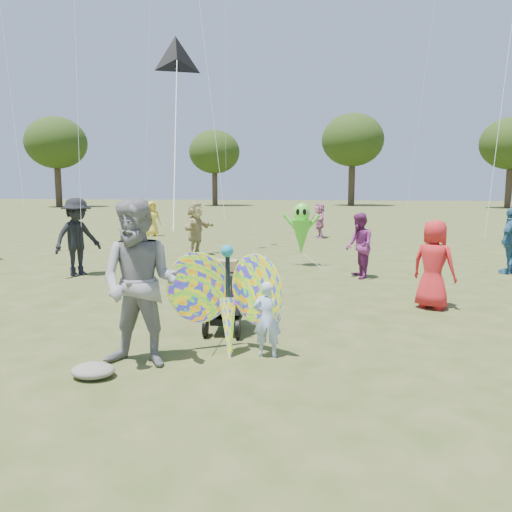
{
  "coord_description": "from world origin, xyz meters",
  "views": [
    {
      "loc": [
        1.11,
        -6.0,
        2.15
      ],
      "look_at": [
        -0.2,
        1.5,
        1.1
      ],
      "focal_mm": 35.0,
      "sensor_mm": 36.0,
      "label": 1
    }
  ],
  "objects_px": {
    "crowd_d": "(196,229)",
    "crowd_g": "(152,219)",
    "crowd_a": "(434,265)",
    "alien_kite": "(301,231)",
    "crowd_b": "(77,237)",
    "crowd_j": "(320,220)",
    "jogging_stroller": "(228,291)",
    "crowd_e": "(359,246)",
    "crowd_c": "(511,241)",
    "butterfly_kite": "(228,301)",
    "adult_man": "(140,283)",
    "child_girl": "(267,319)"
  },
  "relations": [
    {
      "from": "crowd_d",
      "to": "crowd_g",
      "type": "xyz_separation_m",
      "value": [
        -3.79,
        5.91,
        -0.09
      ]
    },
    {
      "from": "crowd_a",
      "to": "alien_kite",
      "type": "distance_m",
      "value": 5.23
    },
    {
      "from": "crowd_b",
      "to": "crowd_j",
      "type": "distance_m",
      "value": 11.79
    },
    {
      "from": "crowd_a",
      "to": "jogging_stroller",
      "type": "distance_m",
      "value": 3.84
    },
    {
      "from": "crowd_d",
      "to": "crowd_e",
      "type": "relative_size",
      "value": 1.1
    },
    {
      "from": "crowd_c",
      "to": "butterfly_kite",
      "type": "relative_size",
      "value": 0.95
    },
    {
      "from": "alien_kite",
      "to": "adult_man",
      "type": "bearing_deg",
      "value": -98.84
    },
    {
      "from": "crowd_e",
      "to": "crowd_d",
      "type": "bearing_deg",
      "value": -136.76
    },
    {
      "from": "crowd_c",
      "to": "butterfly_kite",
      "type": "bearing_deg",
      "value": 0.28
    },
    {
      "from": "adult_man",
      "to": "crowd_e",
      "type": "bearing_deg",
      "value": 68.62
    },
    {
      "from": "child_girl",
      "to": "adult_man",
      "type": "distance_m",
      "value": 1.65
    },
    {
      "from": "adult_man",
      "to": "crowd_e",
      "type": "xyz_separation_m",
      "value": [
        2.76,
        6.48,
        -0.23
      ]
    },
    {
      "from": "crowd_j",
      "to": "crowd_c",
      "type": "bearing_deg",
      "value": 17.1
    },
    {
      "from": "crowd_a",
      "to": "crowd_g",
      "type": "bearing_deg",
      "value": -16.72
    },
    {
      "from": "adult_man",
      "to": "crowd_c",
      "type": "xyz_separation_m",
      "value": [
        6.52,
        7.78,
        -0.19
      ]
    },
    {
      "from": "crowd_a",
      "to": "alien_kite",
      "type": "xyz_separation_m",
      "value": [
        -2.72,
        4.46,
        0.18
      ]
    },
    {
      "from": "butterfly_kite",
      "to": "crowd_j",
      "type": "bearing_deg",
      "value": 88.37
    },
    {
      "from": "crowd_j",
      "to": "jogging_stroller",
      "type": "distance_m",
      "value": 14.5
    },
    {
      "from": "crowd_c",
      "to": "crowd_g",
      "type": "xyz_separation_m",
      "value": [
        -12.52,
        7.76,
        -0.06
      ]
    },
    {
      "from": "crowd_a",
      "to": "alien_kite",
      "type": "bearing_deg",
      "value": -25.32
    },
    {
      "from": "jogging_stroller",
      "to": "alien_kite",
      "type": "height_order",
      "value": "alien_kite"
    },
    {
      "from": "crowd_c",
      "to": "crowd_j",
      "type": "height_order",
      "value": "crowd_c"
    },
    {
      "from": "butterfly_kite",
      "to": "crowd_g",
      "type": "bearing_deg",
      "value": 114.94
    },
    {
      "from": "adult_man",
      "to": "crowd_a",
      "type": "relative_size",
      "value": 1.28
    },
    {
      "from": "crowd_a",
      "to": "crowd_j",
      "type": "relative_size",
      "value": 1.06
    },
    {
      "from": "crowd_g",
      "to": "butterfly_kite",
      "type": "xyz_separation_m",
      "value": [
        6.93,
        -14.91,
        -0.08
      ]
    },
    {
      "from": "crowd_b",
      "to": "alien_kite",
      "type": "distance_m",
      "value": 5.8
    },
    {
      "from": "butterfly_kite",
      "to": "alien_kite",
      "type": "height_order",
      "value": "alien_kite"
    },
    {
      "from": "jogging_stroller",
      "to": "butterfly_kite",
      "type": "distance_m",
      "value": 1.05
    },
    {
      "from": "child_girl",
      "to": "crowd_j",
      "type": "height_order",
      "value": "crowd_j"
    },
    {
      "from": "crowd_d",
      "to": "jogging_stroller",
      "type": "xyz_separation_m",
      "value": [
        2.9,
        -7.98,
        -0.25
      ]
    },
    {
      "from": "crowd_d",
      "to": "butterfly_kite",
      "type": "height_order",
      "value": "crowd_d"
    },
    {
      "from": "jogging_stroller",
      "to": "crowd_a",
      "type": "bearing_deg",
      "value": 26.09
    },
    {
      "from": "crowd_d",
      "to": "jogging_stroller",
      "type": "bearing_deg",
      "value": -145.71
    },
    {
      "from": "adult_man",
      "to": "crowd_d",
      "type": "relative_size",
      "value": 1.18
    },
    {
      "from": "child_girl",
      "to": "alien_kite",
      "type": "height_order",
      "value": "alien_kite"
    },
    {
      "from": "crowd_j",
      "to": "child_girl",
      "type": "bearing_deg",
      "value": -14.25
    },
    {
      "from": "crowd_c",
      "to": "crowd_e",
      "type": "height_order",
      "value": "crowd_c"
    },
    {
      "from": "crowd_b",
      "to": "butterfly_kite",
      "type": "bearing_deg",
      "value": -108.08
    },
    {
      "from": "crowd_j",
      "to": "jogging_stroller",
      "type": "bearing_deg",
      "value": -17.24
    },
    {
      "from": "adult_man",
      "to": "crowd_a",
      "type": "xyz_separation_m",
      "value": [
        3.98,
        3.62,
        -0.22
      ]
    },
    {
      "from": "crowd_d",
      "to": "crowd_e",
      "type": "xyz_separation_m",
      "value": [
        4.97,
        -3.14,
        -0.08
      ]
    },
    {
      "from": "crowd_e",
      "to": "butterfly_kite",
      "type": "height_order",
      "value": "crowd_e"
    },
    {
      "from": "crowd_g",
      "to": "crowd_e",
      "type": "bearing_deg",
      "value": -84.37
    },
    {
      "from": "child_girl",
      "to": "crowd_j",
      "type": "distance_m",
      "value": 15.55
    },
    {
      "from": "crowd_d",
      "to": "alien_kite",
      "type": "height_order",
      "value": "alien_kite"
    },
    {
      "from": "crowd_b",
      "to": "crowd_d",
      "type": "height_order",
      "value": "crowd_b"
    },
    {
      "from": "crowd_b",
      "to": "jogging_stroller",
      "type": "height_order",
      "value": "crowd_b"
    },
    {
      "from": "child_girl",
      "to": "jogging_stroller",
      "type": "distance_m",
      "value": 1.32
    },
    {
      "from": "crowd_a",
      "to": "crowd_j",
      "type": "distance_m",
      "value": 12.77
    }
  ]
}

